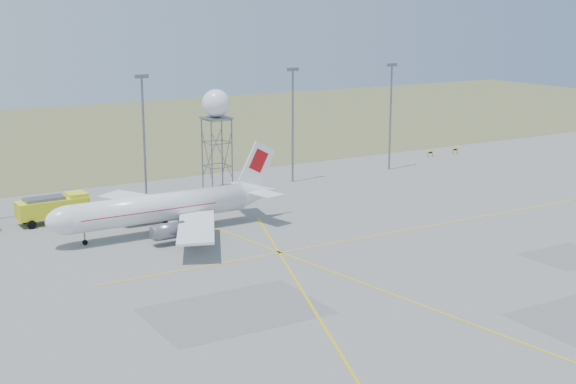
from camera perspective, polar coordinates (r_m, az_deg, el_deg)
ground at (r=84.30m, az=13.44°, el=-8.87°), size 400.00×400.00×0.00m
grass_strip at (r=205.33m, az=-14.90°, el=3.95°), size 400.00×120.00×0.03m
mast_b at (r=130.89m, az=-10.23°, el=4.55°), size 2.20×0.50×20.50m
mast_c at (r=143.09m, az=0.34°, el=5.47°), size 2.20×0.50×20.50m
mast_d at (r=155.57m, az=7.32°, el=5.97°), size 2.20×0.50×20.50m
taxi_sign_near at (r=171.66m, az=10.07°, el=2.76°), size 1.60×0.17×1.20m
taxi_sign_far at (r=176.28m, az=11.80°, el=2.95°), size 1.60×0.17×1.20m
airliner_main at (r=113.00m, az=-8.85°, el=-1.11°), size 34.59×33.68×11.78m
radar_tower at (r=137.95m, az=-5.10°, el=4.15°), size 4.79×4.79×17.35m
fire_truck at (r=122.33m, az=-16.26°, el=-1.19°), size 10.29×4.32×4.08m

